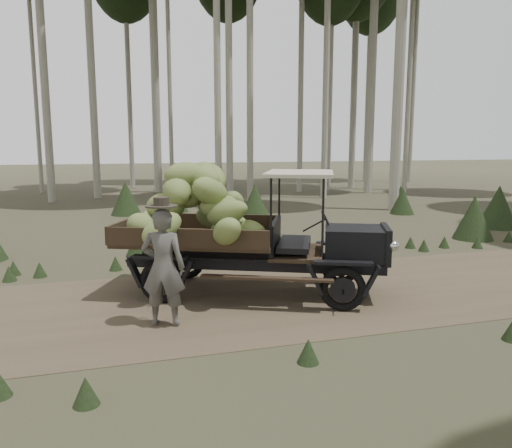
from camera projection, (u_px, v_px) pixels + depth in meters
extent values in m
plane|color=#473D2B|center=(354.00, 290.00, 8.88)|extent=(120.00, 120.00, 0.00)
cube|color=brown|center=(354.00, 290.00, 8.88)|extent=(70.00, 4.00, 0.01)
cube|color=black|center=(354.00, 243.00, 8.32)|extent=(1.23, 1.20, 0.52)
cube|color=black|center=(386.00, 244.00, 8.25)|extent=(0.47, 0.90, 0.58)
cube|color=black|center=(275.00, 235.00, 8.48)|extent=(0.61, 1.23, 0.52)
cube|color=#38281C|center=(200.00, 239.00, 8.67)|extent=(3.10, 2.63, 0.08)
cube|color=#38281C|center=(211.00, 222.00, 9.48)|extent=(2.43, 1.14, 0.30)
cube|color=#38281C|center=(186.00, 238.00, 7.82)|extent=(2.43, 1.14, 0.30)
cube|color=#38281C|center=(127.00, 227.00, 8.83)|extent=(0.75, 1.57, 0.30)
cube|color=beige|center=(300.00, 173.00, 8.26)|extent=(1.65, 1.91, 0.06)
cube|color=black|center=(259.00, 256.00, 8.95)|extent=(3.99, 1.87, 0.17)
cube|color=black|center=(253.00, 266.00, 8.25)|extent=(3.99, 1.87, 0.17)
torus|color=black|center=(340.00, 266.00, 9.17)|extent=(0.71, 0.41, 0.72)
torus|color=black|center=(343.00, 289.00, 7.70)|extent=(0.71, 0.41, 0.72)
torus|color=black|center=(186.00, 261.00, 9.57)|extent=(0.71, 0.41, 0.72)
torus|color=black|center=(161.00, 282.00, 8.09)|extent=(0.71, 0.41, 0.72)
sphere|color=beige|center=(387.00, 236.00, 8.65)|extent=(0.17, 0.17, 0.17)
sphere|color=beige|center=(394.00, 246.00, 7.82)|extent=(0.17, 0.17, 0.17)
ellipsoid|color=olive|center=(229.00, 228.00, 8.38)|extent=(0.85, 0.85, 0.60)
ellipsoid|color=olive|center=(173.00, 207.00, 8.52)|extent=(0.47, 0.72, 0.50)
ellipsoid|color=olive|center=(210.00, 192.00, 8.21)|extent=(0.96, 0.86, 0.70)
ellipsoid|color=olive|center=(213.00, 178.00, 8.59)|extent=(0.47, 0.89, 0.66)
ellipsoid|color=olive|center=(253.00, 234.00, 8.04)|extent=(0.73, 0.82, 0.60)
ellipsoid|color=olive|center=(162.00, 206.00, 8.51)|extent=(0.75, 0.92, 0.58)
ellipsoid|color=olive|center=(187.00, 194.00, 8.48)|extent=(0.78, 0.73, 0.49)
ellipsoid|color=olive|center=(204.00, 179.00, 8.36)|extent=(0.72, 0.83, 0.47)
ellipsoid|color=olive|center=(152.00, 220.00, 9.05)|extent=(0.57, 0.86, 0.47)
ellipsoid|color=olive|center=(211.00, 204.00, 8.88)|extent=(0.75, 0.82, 0.61)
ellipsoid|color=olive|center=(177.00, 191.00, 8.26)|extent=(0.48, 0.76, 0.65)
ellipsoid|color=olive|center=(206.00, 177.00, 8.49)|extent=(0.67, 0.89, 0.59)
ellipsoid|color=olive|center=(223.00, 220.00, 9.06)|extent=(1.00, 0.83, 0.66)
ellipsoid|color=olive|center=(220.00, 207.00, 8.37)|extent=(0.75, 0.46, 0.50)
ellipsoid|color=olive|center=(198.00, 186.00, 8.82)|extent=(0.79, 0.44, 0.45)
ellipsoid|color=olive|center=(203.00, 176.00, 8.60)|extent=(0.76, 0.86, 0.63)
ellipsoid|color=olive|center=(213.00, 219.00, 8.89)|extent=(0.80, 0.92, 0.53)
ellipsoid|color=olive|center=(233.00, 203.00, 9.01)|extent=(0.66, 0.94, 0.64)
ellipsoid|color=olive|center=(188.00, 188.00, 8.74)|extent=(0.46, 0.80, 0.40)
ellipsoid|color=olive|center=(185.00, 175.00, 8.38)|extent=(0.81, 0.53, 0.46)
ellipsoid|color=olive|center=(144.00, 227.00, 8.43)|extent=(0.88, 0.83, 0.67)
ellipsoid|color=olive|center=(227.00, 213.00, 8.10)|extent=(0.86, 0.89, 0.60)
ellipsoid|color=olive|center=(181.00, 193.00, 8.68)|extent=(0.81, 0.83, 0.63)
ellipsoid|color=olive|center=(162.00, 229.00, 7.80)|extent=(0.90, 0.62, 0.71)
ellipsoid|color=olive|center=(227.00, 232.00, 7.66)|extent=(0.53, 0.83, 0.66)
imported|color=#4F4E48|center=(163.00, 267.00, 7.04)|extent=(0.72, 0.59, 1.70)
cylinder|color=#322C23|center=(161.00, 206.00, 6.90)|extent=(0.58, 0.58, 0.02)
cylinder|color=#322C23|center=(161.00, 202.00, 6.89)|extent=(0.29, 0.29, 0.14)
cylinder|color=#B2AD9E|center=(329.00, 54.00, 26.66)|extent=(0.40, 0.40, 14.67)
cylinder|color=#B2AD9E|center=(88.00, 7.00, 22.49)|extent=(0.36, 0.36, 17.30)
cylinder|color=#B2AD9E|center=(412.00, 30.00, 24.69)|extent=(0.26, 0.26, 16.26)
cylinder|color=#B2AD9E|center=(154.00, 29.00, 25.56)|extent=(0.43, 0.43, 16.75)
cylinder|color=#B2AD9E|center=(250.00, 2.00, 20.81)|extent=(0.29, 0.29, 16.84)
cylinder|color=#B2AD9E|center=(128.00, 51.00, 27.98)|extent=(0.28, 0.28, 15.40)
cylinder|color=#B2AD9E|center=(228.00, 50.00, 31.00)|extent=(0.33, 0.33, 16.65)
cylinder|color=#B2AD9E|center=(302.00, 29.00, 25.71)|extent=(0.28, 0.28, 16.80)
cylinder|color=#B2AD9E|center=(369.00, 60.00, 33.04)|extent=(0.32, 0.32, 16.09)
cylinder|color=#B2AD9E|center=(355.00, 50.00, 28.32)|extent=(0.37, 0.37, 15.66)
cylinder|color=#B2AD9E|center=(218.00, 24.00, 30.71)|extent=(0.22, 0.22, 19.77)
cylinder|color=#B2AD9E|center=(417.00, 18.00, 32.53)|extent=(0.31, 0.31, 21.30)
cone|color=#233319|center=(255.00, 205.00, 15.70)|extent=(1.19, 1.19, 1.32)
ellipsoid|color=#233319|center=(210.00, 207.00, 18.70)|extent=(0.58, 0.58, 0.47)
cone|color=#233319|center=(474.00, 218.00, 13.54)|extent=(1.07, 1.07, 1.19)
cone|color=#233319|center=(175.00, 197.00, 19.01)|extent=(1.00, 1.00, 1.11)
cone|color=#233319|center=(141.00, 239.00, 11.53)|extent=(0.73, 0.73, 0.81)
ellipsoid|color=#233319|center=(232.00, 224.00, 14.02)|extent=(0.87, 0.87, 0.70)
cone|color=#233319|center=(401.00, 196.00, 20.25)|extent=(0.82, 0.82, 0.91)
cone|color=#233319|center=(498.00, 207.00, 15.32)|extent=(1.19, 1.19, 1.32)
cone|color=#233319|center=(126.00, 198.00, 18.15)|extent=(1.11, 1.11, 1.24)
cone|color=#233319|center=(402.00, 201.00, 18.41)|extent=(0.89, 0.89, 0.99)
cone|color=#233319|center=(424.00, 245.00, 12.06)|extent=(0.27, 0.27, 0.30)
cone|color=#233319|center=(477.00, 242.00, 12.41)|extent=(0.27, 0.27, 0.30)
cone|color=#233319|center=(410.00, 242.00, 12.43)|extent=(0.27, 0.27, 0.30)
cone|color=#233319|center=(115.00, 263.00, 10.25)|extent=(0.27, 0.27, 0.30)
cone|color=#233319|center=(444.00, 242.00, 12.46)|extent=(0.27, 0.27, 0.30)
cone|color=#233319|center=(308.00, 351.00, 5.91)|extent=(0.27, 0.27, 0.30)
cone|color=#233319|center=(86.00, 391.00, 4.95)|extent=(0.27, 0.27, 0.30)
cone|color=#233319|center=(40.00, 270.00, 9.72)|extent=(0.27, 0.27, 0.30)
cone|color=#233319|center=(13.00, 268.00, 9.85)|extent=(0.27, 0.27, 0.30)
cone|color=#233319|center=(150.00, 263.00, 10.27)|extent=(0.27, 0.27, 0.30)
cone|color=#233319|center=(509.00, 236.00, 13.18)|extent=(0.27, 0.27, 0.30)
cone|color=#233319|center=(9.00, 274.00, 9.43)|extent=(0.27, 0.27, 0.30)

